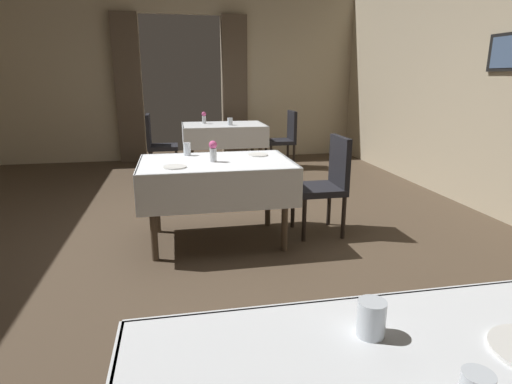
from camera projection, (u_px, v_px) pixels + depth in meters
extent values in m
plane|color=#4C3D2D|center=(200.00, 242.00, 3.84)|extent=(10.08, 10.08, 0.00)
cube|color=black|center=(509.00, 52.00, 4.15)|extent=(0.03, 0.54, 0.37)
cube|color=slate|center=(508.00, 52.00, 4.15)|extent=(0.01, 0.44, 0.31)
cube|color=beige|center=(65.00, 74.00, 7.06)|extent=(2.50, 0.12, 3.00)
cube|color=beige|center=(288.00, 75.00, 7.78)|extent=(2.50, 0.12, 3.00)
cube|color=brown|center=(129.00, 90.00, 7.19)|extent=(0.44, 0.14, 2.50)
cube|color=brown|center=(235.00, 89.00, 7.52)|extent=(0.44, 0.14, 2.50)
cube|color=white|center=(349.00, 330.00, 1.43)|extent=(1.47, 0.02, 0.25)
cylinder|color=#4C3D2D|center=(153.00, 219.00, 3.36)|extent=(0.06, 0.06, 0.71)
cylinder|color=#4C3D2D|center=(285.00, 211.00, 3.56)|extent=(0.06, 0.06, 0.71)
cylinder|color=#4C3D2D|center=(156.00, 197.00, 4.00)|extent=(0.06, 0.06, 0.71)
cylinder|color=#4C3D2D|center=(268.00, 191.00, 4.20)|extent=(0.06, 0.06, 0.71)
cube|color=#4C3D2D|center=(216.00, 164.00, 3.68)|extent=(1.25, 0.83, 0.03)
cube|color=white|center=(216.00, 161.00, 3.68)|extent=(1.31, 0.89, 0.01)
cube|color=white|center=(222.00, 192.00, 3.30)|extent=(1.31, 0.02, 0.33)
cube|color=white|center=(212.00, 169.00, 4.14)|extent=(1.31, 0.02, 0.33)
cube|color=white|center=(140.00, 183.00, 3.60)|extent=(0.02, 0.89, 0.33)
cube|color=white|center=(288.00, 176.00, 3.84)|extent=(0.02, 0.89, 0.33)
cylinder|color=#4C3D2D|center=(192.00, 154.00, 6.21)|extent=(0.06, 0.06, 0.71)
cylinder|color=#4C3D2D|center=(260.00, 152.00, 6.40)|extent=(0.06, 0.06, 0.71)
cylinder|color=#4C3D2D|center=(190.00, 147.00, 6.85)|extent=(0.06, 0.06, 0.71)
cylinder|color=#4C3D2D|center=(252.00, 145.00, 7.04)|extent=(0.06, 0.06, 0.71)
cube|color=#4C3D2D|center=(224.00, 126.00, 6.53)|extent=(1.19, 0.84, 0.03)
cube|color=white|center=(223.00, 124.00, 6.52)|extent=(1.25, 0.90, 0.01)
cube|color=white|center=(227.00, 138.00, 6.14)|extent=(1.25, 0.02, 0.32)
cube|color=white|center=(221.00, 131.00, 6.99)|extent=(1.25, 0.02, 0.32)
cube|color=white|center=(183.00, 135.00, 6.45)|extent=(0.02, 0.90, 0.32)
cube|color=white|center=(263.00, 133.00, 6.68)|extent=(0.02, 0.90, 0.32)
cylinder|color=black|center=(304.00, 219.00, 3.81)|extent=(0.04, 0.04, 0.42)
cylinder|color=black|center=(293.00, 207.00, 4.17)|extent=(0.04, 0.04, 0.42)
cylinder|color=black|center=(344.00, 217.00, 3.88)|extent=(0.04, 0.04, 0.42)
cylinder|color=black|center=(329.00, 205.00, 4.24)|extent=(0.04, 0.04, 0.42)
cube|color=black|center=(318.00, 189.00, 3.96)|extent=(0.44, 0.44, 0.06)
cube|color=black|center=(340.00, 162.00, 3.93)|extent=(0.05, 0.42, 0.48)
cylinder|color=black|center=(271.00, 158.00, 6.72)|extent=(0.04, 0.04, 0.42)
cylinder|color=black|center=(266.00, 153.00, 7.08)|extent=(0.04, 0.04, 0.42)
cylinder|color=black|center=(294.00, 157.00, 6.79)|extent=(0.04, 0.04, 0.42)
cylinder|color=black|center=(288.00, 153.00, 7.15)|extent=(0.04, 0.04, 0.42)
cube|color=black|center=(280.00, 142.00, 6.87)|extent=(0.44, 0.44, 0.06)
cube|color=black|center=(292.00, 126.00, 6.84)|extent=(0.05, 0.42, 0.48)
cylinder|color=black|center=(177.00, 159.00, 6.61)|extent=(0.04, 0.04, 0.42)
cylinder|color=black|center=(177.00, 164.00, 6.25)|extent=(0.04, 0.04, 0.42)
cylinder|color=black|center=(152.00, 160.00, 6.54)|extent=(0.04, 0.04, 0.42)
cylinder|color=black|center=(151.00, 165.00, 6.18)|extent=(0.04, 0.04, 0.42)
cube|color=black|center=(163.00, 147.00, 6.33)|extent=(0.44, 0.44, 0.06)
cube|color=black|center=(148.00, 131.00, 6.23)|extent=(0.05, 0.42, 0.48)
cylinder|color=silver|center=(371.00, 318.00, 1.18)|extent=(0.08, 0.08, 0.11)
cylinder|color=silver|center=(213.00, 155.00, 3.61)|extent=(0.06, 0.06, 0.12)
sphere|color=#D84C8C|center=(213.00, 145.00, 3.59)|extent=(0.07, 0.07, 0.07)
cylinder|color=white|center=(258.00, 155.00, 3.92)|extent=(0.19, 0.19, 0.01)
cylinder|color=silver|center=(187.00, 149.00, 3.91)|extent=(0.07, 0.07, 0.12)
cylinder|color=white|center=(175.00, 167.00, 3.39)|extent=(0.19, 0.19, 0.01)
cylinder|color=silver|center=(204.00, 120.00, 6.59)|extent=(0.06, 0.06, 0.12)
sphere|color=#D84C8C|center=(204.00, 114.00, 6.57)|extent=(0.07, 0.07, 0.07)
cylinder|color=silver|center=(230.00, 121.00, 6.38)|extent=(0.08, 0.08, 0.11)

